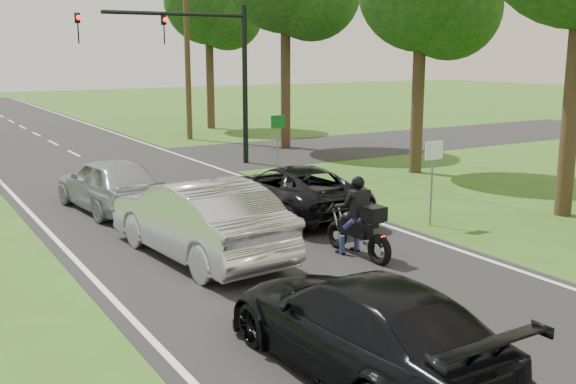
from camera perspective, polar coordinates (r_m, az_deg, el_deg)
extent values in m
plane|color=#365317|center=(12.25, 5.17, -8.70)|extent=(140.00, 140.00, 0.00)
cube|color=black|center=(20.86, -11.21, -0.27)|extent=(8.00, 100.00, 0.01)
cube|color=black|center=(26.49, -15.65, 2.06)|extent=(60.00, 7.00, 0.01)
torus|color=black|center=(14.94, 4.18, -3.65)|extent=(0.16, 0.62, 0.62)
torus|color=black|center=(13.91, 7.74, -4.90)|extent=(0.18, 0.68, 0.67)
cube|color=black|center=(14.41, 5.68, -3.10)|extent=(0.31, 0.90, 0.28)
sphere|color=black|center=(14.54, 5.11, -2.27)|extent=(0.32, 0.32, 0.32)
cube|color=black|center=(14.13, 6.54, -2.72)|extent=(0.34, 0.53, 0.09)
cube|color=#FF0C07|center=(13.75, 8.06, -3.81)|extent=(0.09, 0.03, 0.05)
cylinder|color=silver|center=(14.21, 7.44, -4.61)|extent=(0.12, 0.75, 0.08)
cylinder|color=black|center=(14.65, 4.66, -1.49)|extent=(0.58, 0.06, 0.03)
cube|color=black|center=(13.86, 7.31, -1.84)|extent=(0.43, 0.39, 0.30)
cube|color=black|center=(14.17, 6.09, -1.00)|extent=(0.38, 0.22, 0.56)
sphere|color=black|center=(14.13, 5.95, 0.79)|extent=(0.28, 0.28, 0.28)
cylinder|color=navy|center=(14.51, 4.60, -4.50)|extent=(0.12, 0.12, 0.42)
cylinder|color=navy|center=(14.76, 5.85, -4.25)|extent=(0.12, 0.12, 0.42)
imported|color=black|center=(17.79, 0.38, 0.15)|extent=(2.37, 4.93, 1.35)
imported|color=silver|center=(14.24, -7.58, -2.24)|extent=(2.27, 5.24, 1.68)
imported|color=#A8ACB0|center=(18.98, -14.86, 0.70)|extent=(2.19, 4.54, 1.49)
imported|color=black|center=(9.22, 6.19, -11.10)|extent=(2.01, 4.78, 1.38)
cylinder|color=black|center=(26.20, -3.66, 8.96)|extent=(0.20, 0.20, 6.00)
cylinder|color=black|center=(25.07, -9.41, 14.65)|extent=(5.40, 0.14, 0.14)
imported|color=black|center=(24.87, -10.47, 13.37)|extent=(0.16, 0.36, 1.00)
imported|color=black|center=(23.97, -17.37, 13.11)|extent=(0.16, 0.36, 1.00)
sphere|color=#FF0C07|center=(24.71, -10.35, 14.15)|extent=(0.16, 0.16, 0.16)
sphere|color=#FF0C07|center=(23.81, -17.31, 13.92)|extent=(0.16, 0.16, 0.16)
cylinder|color=brown|center=(33.85, -8.56, 12.87)|extent=(0.28, 0.28, 10.00)
cylinder|color=slate|center=(17.12, 12.06, 0.48)|extent=(0.05, 0.05, 2.00)
cube|color=silver|center=(16.95, 12.26, 3.45)|extent=(0.55, 0.04, 0.45)
cylinder|color=slate|center=(23.62, -0.89, 3.80)|extent=(0.05, 0.05, 2.00)
cube|color=#0C591E|center=(23.48, -0.86, 5.97)|extent=(0.55, 0.04, 0.45)
cylinder|color=#332316|center=(19.02, 22.98, 8.10)|extent=(0.44, 0.44, 6.72)
cylinder|color=#332316|center=(24.51, 10.95, 8.44)|extent=(0.44, 0.44, 5.88)
sphere|color=black|center=(24.59, 13.53, 14.96)|extent=(3.60, 3.60, 3.60)
cylinder|color=#332316|center=(30.55, -0.21, 10.32)|extent=(0.44, 0.44, 7.00)
cylinder|color=#332316|center=(38.73, -6.62, 10.14)|extent=(0.44, 0.44, 6.44)
sphere|color=black|center=(38.52, -5.16, 14.78)|extent=(3.96, 3.96, 3.96)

